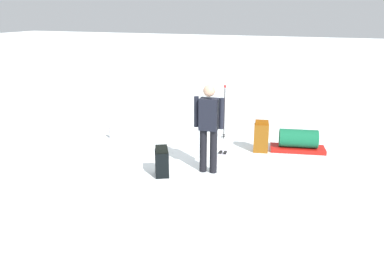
% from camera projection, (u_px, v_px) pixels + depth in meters
% --- Properties ---
extents(ground_plane, '(80.00, 80.00, 0.00)m').
position_uv_depth(ground_plane, '(192.00, 158.00, 8.20)').
color(ground_plane, white).
extents(skier_standing, '(0.24, 0.57, 1.70)m').
position_uv_depth(skier_standing, '(209.00, 124.00, 7.25)').
color(skier_standing, black).
rests_on(skier_standing, ground_plane).
extents(ski_pair_near, '(1.72, 0.39, 0.05)m').
position_uv_depth(ski_pair_near, '(223.00, 153.00, 8.44)').
color(ski_pair_near, silver).
rests_on(ski_pair_near, ground_plane).
extents(backpack_large_dark, '(0.41, 0.37, 0.57)m').
position_uv_depth(backpack_large_dark, '(162.00, 162.00, 7.28)').
color(backpack_large_dark, black).
rests_on(backpack_large_dark, ground_plane).
extents(backpack_bright, '(0.26, 0.35, 0.71)m').
position_uv_depth(backpack_bright, '(261.00, 137.00, 8.47)').
color(backpack_bright, brown).
rests_on(backpack_bright, ground_plane).
extents(ski_poles_planted_near, '(0.18, 0.10, 1.30)m').
position_uv_depth(ski_poles_planted_near, '(224.00, 109.00, 9.30)').
color(ski_poles_planted_near, black).
rests_on(ski_poles_planted_near, ground_plane).
extents(gear_sled, '(0.68, 1.24, 0.49)m').
position_uv_depth(gear_sled, '(298.00, 141.00, 8.57)').
color(gear_sled, red).
rests_on(gear_sled, ground_plane).
extents(thermos_bottle, '(0.07, 0.07, 0.26)m').
position_uv_depth(thermos_bottle, '(111.00, 133.00, 9.45)').
color(thermos_bottle, '#B3AEB7').
rests_on(thermos_bottle, ground_plane).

